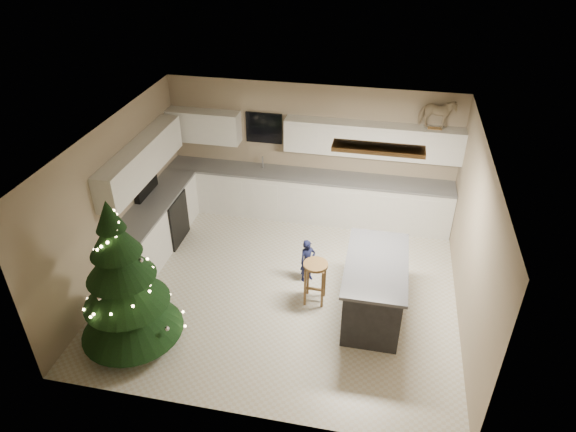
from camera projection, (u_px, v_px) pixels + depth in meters
The scene contains 8 objects.
ground_plane at pixel (284, 286), 8.43m from camera, with size 5.50×5.50×0.00m, color beige.
room_shell at pixel (285, 194), 7.49m from camera, with size 5.52×5.02×2.61m.
cabinetry at pixel (254, 192), 9.54m from camera, with size 5.50×3.20×2.00m.
island at pixel (374, 288), 7.66m from camera, with size 0.90×1.70×0.95m.
bar_stool at pixel (315, 273), 7.86m from camera, with size 0.38×0.38×0.73m.
christmas_tree at pixel (125, 289), 6.91m from camera, with size 1.47×1.42×2.34m.
toddler at pixel (308, 261), 8.38m from camera, with size 0.28×0.18×0.77m, color #11153F.
rocking_horse at pixel (437, 114), 8.76m from camera, with size 0.62×0.29×0.54m.
Camera 1 is at (1.38, -6.36, 5.48)m, focal length 32.00 mm.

